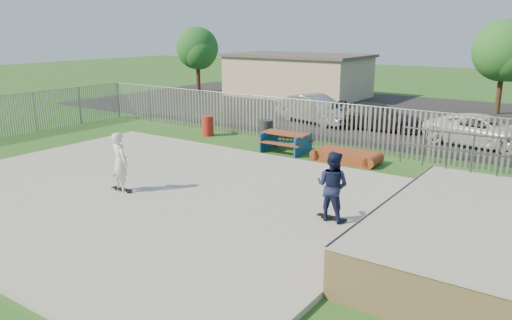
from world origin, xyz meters
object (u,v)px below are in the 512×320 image
Objects in this scene: picnic_table at (286,142)px; trash_bin_grey at (266,132)px; trash_bin_red at (208,126)px; tree_left at (197,48)px; skater_white at (120,162)px; car_white at (483,131)px; funbox at (346,156)px; car_silver at (315,109)px; tree_mid at (504,51)px; car_dark at (378,117)px; skater_navy at (332,186)px.

trash_bin_grey is (-1.63, 0.91, 0.11)m from picnic_table.
trash_bin_red is 17.74m from tree_left.
picnic_table is 7.96m from skater_white.
car_white reaches higher than trash_bin_red.
tree_left is at bearing 144.44° from funbox.
car_silver is at bearing 95.47° from trash_bin_grey.
tree_left is (-15.12, 12.60, 2.97)m from trash_bin_grey.
tree_left is at bearing 132.73° from trash_bin_red.
picnic_table is at bearing 177.97° from funbox.
tree_mid is at bearing -96.02° from skater_white.
tree_mid is at bearing 64.06° from trash_bin_grey.
trash_bin_grey is at bearing 146.35° from car_dark.
picnic_table is at bearing -88.80° from skater_white.
car_white is 2.64× the size of skater_white.
tree_left reaches higher than trash_bin_red.
tree_left is 22.40m from tree_mid.
trash_bin_red is 0.21× the size of car_dark.
picnic_table is 1.09× the size of skater_white.
car_white is (8.81, -0.77, -0.08)m from car_silver.
tree_left is (-23.38, 7.69, 2.79)m from car_white.
car_silver is at bearing -76.18° from skater_white.
tree_mid is at bearing -26.07° from car_silver.
car_white is at bearing 30.72° from trash_bin_grey.
picnic_table is at bearing 139.14° from car_white.
skater_navy is at bearing -52.32° from picnic_table.
picnic_table is 0.45× the size of car_dark.
car_dark is 2.44× the size of skater_white.
skater_white is (-4.04, -7.78, 0.87)m from funbox.
funbox is 24.03m from tree_left.
skater_navy is (7.43, -12.84, 0.30)m from car_silver.
tree_mid reaches higher than skater_white.
tree_left is 26.50m from skater_white.
picnic_table is 1.93× the size of trash_bin_grey.
car_dark is at bearing -72.07° from skater_navy.
picnic_table is at bearing -109.52° from tree_mid.
car_dark is (3.57, 0.22, -0.11)m from car_silver.
skater_navy is at bearing -34.28° from trash_bin_red.
funbox is (2.82, -0.06, -0.20)m from picnic_table.
trash_bin_grey is at bearing -115.94° from tree_mid.
skater_navy reaches higher than picnic_table.
tree_left is 2.77× the size of skater_navy.
trash_bin_grey is at bearing -77.30° from skater_white.
skater_white is at bearing -161.92° from car_silver.
car_white is at bearing -95.03° from skater_navy.
car_white is 2.64× the size of skater_navy.
funbox is at bearing -3.60° from picnic_table.
picnic_table is at bearing -29.11° from trash_bin_grey.
picnic_table is 21.73m from tree_left.
tree_mid is (7.72, 9.07, 2.99)m from car_silver.
skater_white is at bearing -53.97° from tree_left.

